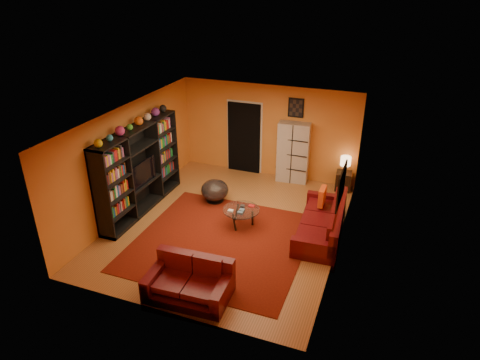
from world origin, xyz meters
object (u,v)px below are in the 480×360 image
at_px(tv, 139,173).
at_px(loveseat, 190,281).
at_px(entertainment_unit, 140,169).
at_px(bowl_chair, 215,190).
at_px(table_lamp, 346,162).
at_px(storage_cabinet, 293,153).
at_px(coffee_table, 241,211).
at_px(side_table, 343,181).
at_px(sofa, 325,223).

xyz_separation_m(tv, loveseat, (2.46, -2.32, -0.72)).
relative_size(entertainment_unit, bowl_chair, 4.27).
xyz_separation_m(entertainment_unit, loveseat, (2.51, -2.42, -0.76)).
bearing_deg(tv, bowl_chair, -54.61).
height_order(entertainment_unit, table_lamp, entertainment_unit).
height_order(loveseat, storage_cabinet, storage_cabinet).
relative_size(coffee_table, storage_cabinet, 0.50).
relative_size(entertainment_unit, storage_cabinet, 1.77).
xyz_separation_m(side_table, table_lamp, (0.00, 0.00, 0.57)).
height_order(loveseat, table_lamp, table_lamp).
height_order(entertainment_unit, tv, entertainment_unit).
height_order(entertainment_unit, coffee_table, entertainment_unit).
relative_size(bowl_chair, table_lamp, 1.55).
distance_m(storage_cabinet, table_lamp, 1.43).
bearing_deg(storage_cabinet, table_lamp, -6.46).
xyz_separation_m(loveseat, coffee_table, (0.05, 2.50, 0.10)).
height_order(loveseat, side_table, loveseat).
distance_m(tv, bowl_chair, 1.94).
height_order(storage_cabinet, table_lamp, storage_cabinet).
bearing_deg(entertainment_unit, coffee_table, 1.77).
relative_size(loveseat, bowl_chair, 2.18).
xyz_separation_m(tv, sofa, (4.36, 0.50, -0.72)).
xyz_separation_m(sofa, bowl_chair, (-2.89, 0.55, 0.02)).
bearing_deg(sofa, entertainment_unit, -178.04).
height_order(sofa, storage_cabinet, storage_cabinet).
bearing_deg(tv, sofa, -83.50).
bearing_deg(entertainment_unit, table_lamp, 31.51).
distance_m(loveseat, coffee_table, 2.50).
bearing_deg(tv, storage_cabinet, -46.10).
distance_m(coffee_table, bowl_chair, 1.36).
xyz_separation_m(tv, storage_cabinet, (3.01, 2.90, -0.16)).
relative_size(entertainment_unit, coffee_table, 3.57).
xyz_separation_m(tv, bowl_chair, (1.47, 1.05, -0.70)).
relative_size(sofa, table_lamp, 5.15).
xyz_separation_m(sofa, storage_cabinet, (-1.35, 2.40, 0.56)).
bearing_deg(table_lamp, tv, -147.31).
height_order(entertainment_unit, side_table, entertainment_unit).
bearing_deg(tv, loveseat, -133.30).
bearing_deg(sofa, storage_cabinet, 116.21).
xyz_separation_m(loveseat, table_lamp, (1.97, 5.17, 0.53)).
bearing_deg(coffee_table, side_table, 54.21).
relative_size(tv, loveseat, 0.65).
relative_size(storage_cabinet, bowl_chair, 2.41).
bearing_deg(table_lamp, entertainment_unit, -148.49).
bearing_deg(table_lamp, loveseat, -110.90).
distance_m(storage_cabinet, bowl_chair, 2.47).
relative_size(loveseat, coffee_table, 1.82).
relative_size(loveseat, side_table, 3.06).
bearing_deg(entertainment_unit, storage_cabinet, 42.46).
xyz_separation_m(sofa, loveseat, (-1.90, -2.82, 0.00)).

